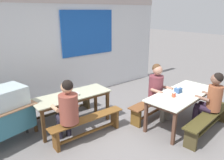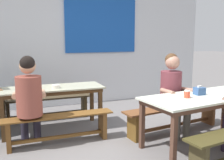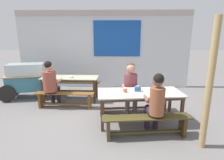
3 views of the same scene
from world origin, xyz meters
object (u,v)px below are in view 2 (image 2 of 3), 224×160
(bench_near_back, at_px, (174,114))
(dining_table_near, at_px, (205,100))
(tissue_box, at_px, (199,91))
(dining_table_far, at_px, (52,92))
(bench_far_back, at_px, (48,104))
(person_left_back_turned, at_px, (29,96))
(soup_bowl, at_px, (56,86))
(condiment_jar, at_px, (187,94))
(person_right_near_table, at_px, (173,89))
(bench_far_front, at_px, (59,126))

(bench_near_back, bearing_deg, dining_table_near, -83.61)
(tissue_box, bearing_deg, dining_table_far, 144.38)
(dining_table_near, relative_size, bench_far_back, 1.17)
(person_left_back_turned, height_order, tissue_box, person_left_back_turned)
(tissue_box, height_order, soup_bowl, tissue_box)
(dining_table_near, relative_size, bench_near_back, 1.03)
(bench_near_back, bearing_deg, dining_table_far, 156.46)
(tissue_box, xyz_separation_m, soup_bowl, (-1.80, 1.24, -0.03))
(dining_table_near, height_order, condiment_jar, condiment_jar)
(person_left_back_turned, height_order, soup_bowl, person_left_back_turned)
(bench_far_back, bearing_deg, condiment_jar, -52.26)
(dining_table_far, distance_m, soup_bowl, 0.15)
(dining_table_far, relative_size, bench_far_back, 1.02)
(bench_near_back, height_order, condiment_jar, condiment_jar)
(person_right_near_table, bearing_deg, dining_table_far, 153.55)
(bench_far_front, bearing_deg, bench_near_back, -5.86)
(bench_far_back, relative_size, condiment_jar, 16.01)
(bench_far_front, bearing_deg, person_left_back_turned, 171.25)
(bench_far_front, bearing_deg, dining_table_far, 89.09)
(bench_far_front, distance_m, person_left_back_turned, 0.60)
(person_left_back_turned, relative_size, person_right_near_table, 1.00)
(bench_far_front, relative_size, tissue_box, 11.69)
(dining_table_far, bearing_deg, person_right_near_table, -26.45)
(bench_far_front, height_order, soup_bowl, soup_bowl)
(bench_near_back, distance_m, person_left_back_turned, 2.28)
(person_left_back_turned, distance_m, person_right_near_table, 2.15)
(soup_bowl, bearing_deg, bench_near_back, -21.67)
(dining_table_far, xyz_separation_m, dining_table_near, (1.90, -1.41, 0.01))
(person_left_back_turned, xyz_separation_m, soup_bowl, (0.44, 0.46, 0.02))
(tissue_box, xyz_separation_m, condiment_jar, (-0.28, -0.09, -0.00))
(person_right_near_table, distance_m, soup_bowl, 1.86)
(bench_near_back, bearing_deg, bench_far_back, 142.33)
(bench_far_front, bearing_deg, soup_bowl, 82.72)
(bench_far_back, height_order, condiment_jar, condiment_jar)
(dining_table_far, height_order, condiment_jar, condiment_jar)
(bench_far_front, height_order, bench_near_back, same)
(bench_far_back, bearing_deg, bench_near_back, -37.67)
(bench_far_front, height_order, person_left_back_turned, person_left_back_turned)
(dining_table_near, distance_m, bench_far_back, 2.79)
(dining_table_near, height_order, bench_far_back, dining_table_near)
(dining_table_far, bearing_deg, dining_table_near, -36.45)
(dining_table_far, xyz_separation_m, person_right_near_table, (1.74, -0.87, 0.09))
(bench_far_back, xyz_separation_m, soup_bowl, (0.05, -0.70, 0.45))
(dining_table_far, xyz_separation_m, soup_bowl, (0.06, -0.09, 0.11))
(condiment_jar, bearing_deg, tissue_box, 17.17)
(dining_table_far, height_order, person_left_back_turned, person_left_back_turned)
(bench_far_front, distance_m, soup_bowl, 0.71)
(bench_far_front, bearing_deg, dining_table_near, -22.58)
(bench_near_back, xyz_separation_m, person_right_near_table, (-0.09, -0.07, 0.44))
(bench_far_front, relative_size, person_right_near_table, 1.24)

